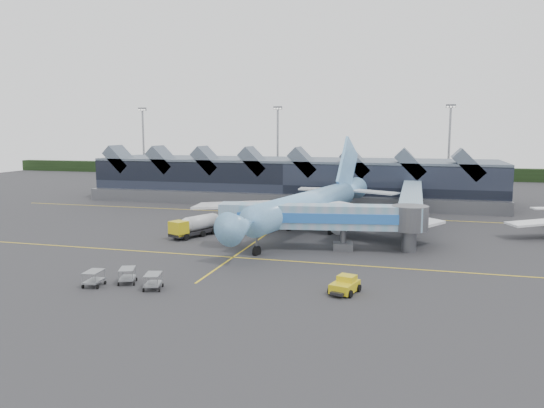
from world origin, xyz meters
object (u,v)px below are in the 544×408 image
(jet_bridge, at_px, (334,218))
(fuel_truck, at_px, (196,225))
(main_airliner, at_px, (310,204))
(pushback_tug, at_px, (345,285))

(jet_bridge, relative_size, fuel_truck, 3.04)
(main_airliner, distance_m, pushback_tug, 31.87)
(main_airliner, height_order, pushback_tug, main_airliner)
(main_airliner, bearing_deg, pushback_tug, -60.54)
(fuel_truck, bearing_deg, pushback_tug, -18.30)
(main_airliner, bearing_deg, jet_bridge, -51.99)
(main_airliner, xyz_separation_m, jet_bridge, (5.55, -11.39, -0.16))
(main_airliner, distance_m, fuel_truck, 18.08)
(fuel_truck, bearing_deg, main_airliner, 48.72)
(jet_bridge, distance_m, pushback_tug, 19.54)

